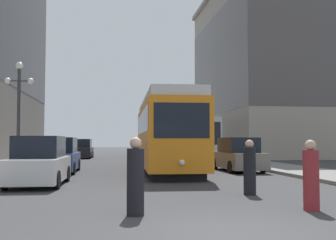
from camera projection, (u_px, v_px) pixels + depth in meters
ground_plane at (229, 232)px, 7.38m from camera, size 200.00×200.00×0.00m
sidewalk_left at (60, 155)px, 45.84m from camera, size 3.35×120.00×0.15m
sidewalk_right at (194, 154)px, 48.02m from camera, size 3.35×120.00×0.15m
streetcar at (166, 132)px, 22.21m from camera, size 3.06×12.86×3.89m
transit_bus at (188, 137)px, 36.39m from camera, size 2.89×12.54×3.45m
parked_car_left_near at (39, 162)px, 15.12m from camera, size 1.98×4.29×1.82m
parked_car_left_mid at (59, 156)px, 21.12m from camera, size 1.92×4.67×1.82m
parked_car_right_far at (238, 156)px, 22.19m from camera, size 1.94×4.80×1.82m
parked_car_left_far at (82, 149)px, 38.87m from camera, size 1.99×4.48×1.82m
pedestrian_crossing_near at (311, 178)px, 9.63m from camera, size 0.37×0.37×1.67m
pedestrian_crossing_far at (135, 179)px, 9.00m from camera, size 0.39×0.39×1.72m
pedestrian_on_sidewalk at (250, 169)px, 12.45m from camera, size 0.38×0.38×1.68m
lamp_post_left_near at (19, 99)px, 20.23m from camera, size 1.41×0.36×5.42m
building_right_corner at (260, 70)px, 46.09m from camera, size 11.07×22.44×18.88m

